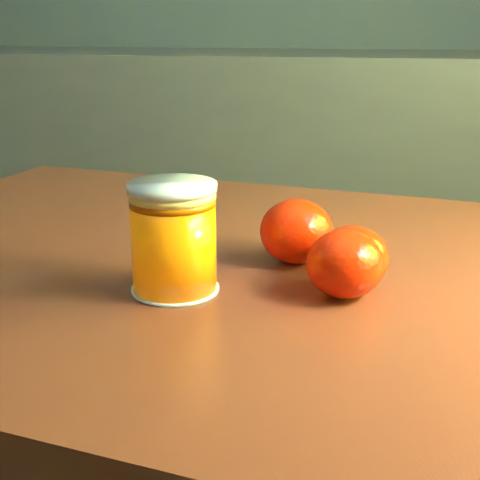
# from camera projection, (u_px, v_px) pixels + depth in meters

# --- Properties ---
(kitchen_counter) EXTENTS (3.15, 0.60, 0.90)m
(kitchen_counter) POSITION_uv_depth(u_px,v_px,m) (94.00, 186.00, 2.30)
(kitchen_counter) COLOR #47474B
(kitchen_counter) RESTS_ON ground
(table) EXTENTS (1.08, 0.83, 0.74)m
(table) POSITION_uv_depth(u_px,v_px,m) (233.00, 339.00, 0.75)
(table) COLOR maroon
(table) RESTS_ON ground
(juice_glass) EXTENTS (0.08, 0.08, 0.10)m
(juice_glass) POSITION_uv_depth(u_px,v_px,m) (174.00, 239.00, 0.62)
(juice_glass) COLOR orange
(juice_glass) RESTS_ON table
(orange_front) EXTENTS (0.08, 0.08, 0.07)m
(orange_front) POSITION_uv_depth(u_px,v_px,m) (296.00, 231.00, 0.70)
(orange_front) COLOR red
(orange_front) RESTS_ON table
(orange_back) EXTENTS (0.08, 0.08, 0.06)m
(orange_back) POSITION_uv_depth(u_px,v_px,m) (345.00, 264.00, 0.61)
(orange_back) COLOR red
(orange_back) RESTS_ON table
(orange_extra) EXTENTS (0.07, 0.07, 0.06)m
(orange_extra) POSITION_uv_depth(u_px,v_px,m) (352.00, 258.00, 0.63)
(orange_extra) COLOR red
(orange_extra) RESTS_ON table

